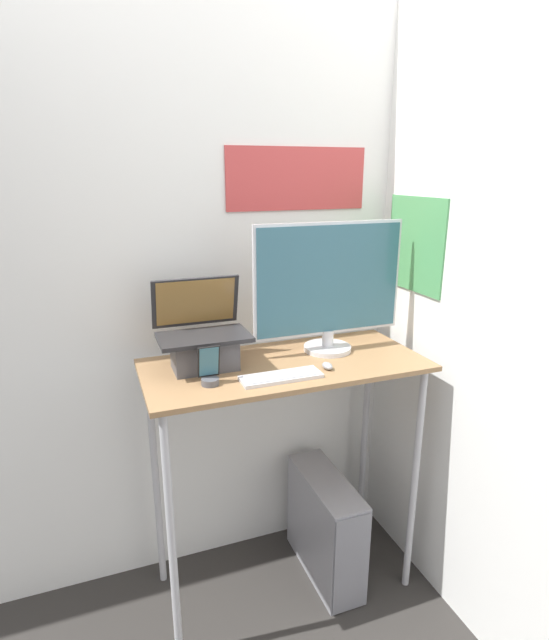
# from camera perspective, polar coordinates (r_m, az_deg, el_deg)

# --- Properties ---
(ground_plane) EXTENTS (12.00, 12.00, 0.00)m
(ground_plane) POSITION_cam_1_polar(r_m,az_deg,el_deg) (2.40, 3.64, -31.50)
(ground_plane) COLOR #2D2B28
(wall_back) EXTENTS (6.00, 0.06, 2.60)m
(wall_back) POSITION_cam_1_polar(r_m,az_deg,el_deg) (2.20, -1.97, 3.92)
(wall_back) COLOR white
(wall_back) RESTS_ON ground_plane
(wall_side_right) EXTENTS (0.06, 6.00, 2.60)m
(wall_side_right) POSITION_cam_1_polar(r_m,az_deg,el_deg) (2.02, 21.13, 1.62)
(wall_side_right) COLOR white
(wall_side_right) RESTS_ON ground_plane
(desk) EXTENTS (1.11, 0.50, 1.06)m
(desk) POSITION_cam_1_polar(r_m,az_deg,el_deg) (2.03, 1.20, -8.72)
(desk) COLOR #936D47
(desk) RESTS_ON ground_plane
(laptop) EXTENTS (0.34, 0.26, 0.33)m
(laptop) POSITION_cam_1_polar(r_m,az_deg,el_deg) (1.91, -8.15, -2.64)
(laptop) COLOR #4C4C51
(laptop) RESTS_ON desk
(monitor) EXTENTS (0.65, 0.20, 0.53)m
(monitor) POSITION_cam_1_polar(r_m,az_deg,el_deg) (2.04, 6.26, 3.61)
(monitor) COLOR silver
(monitor) RESTS_ON desk
(keyboard) EXTENTS (0.30, 0.10, 0.02)m
(keyboard) POSITION_cam_1_polar(r_m,az_deg,el_deg) (1.82, 0.76, -6.48)
(keyboard) COLOR silver
(keyboard) RESTS_ON desk
(mouse) EXTENTS (0.04, 0.06, 0.03)m
(mouse) POSITION_cam_1_polar(r_m,az_deg,el_deg) (1.91, 6.06, -5.24)
(mouse) COLOR #99999E
(mouse) RESTS_ON desk
(cell_phone) EXTENTS (0.08, 0.06, 0.14)m
(cell_phone) POSITION_cam_1_polar(r_m,az_deg,el_deg) (1.78, -7.44, -5.90)
(cell_phone) COLOR #4C4C51
(cell_phone) RESTS_ON desk
(computer_tower) EXTENTS (0.17, 0.50, 0.48)m
(computer_tower) POSITION_cam_1_polar(r_m,az_deg,el_deg) (2.46, 5.81, -22.39)
(computer_tower) COLOR gray
(computer_tower) RESTS_ON ground_plane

